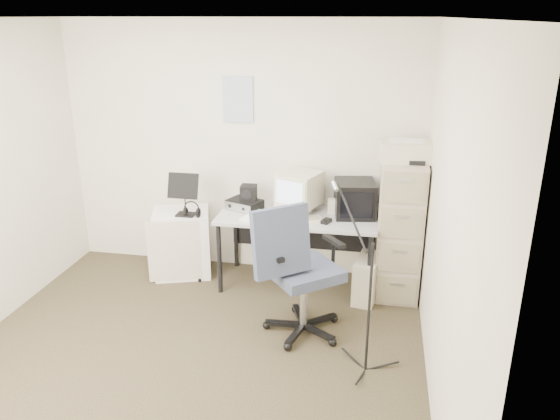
% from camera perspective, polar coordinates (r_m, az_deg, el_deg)
% --- Properties ---
extents(floor, '(3.60, 3.60, 0.01)m').
position_cam_1_polar(floor, '(4.41, -9.71, -15.53)').
color(floor, black).
rests_on(floor, ground).
extents(ceiling, '(3.60, 3.60, 0.01)m').
position_cam_1_polar(ceiling, '(3.61, -12.10, 19.03)').
color(ceiling, white).
rests_on(ceiling, ground).
extents(wall_back, '(3.60, 0.02, 2.50)m').
position_cam_1_polar(wall_back, '(5.47, -4.04, 6.28)').
color(wall_back, '#F3EBCD').
rests_on(wall_back, ground).
extents(wall_front, '(3.60, 0.02, 2.50)m').
position_cam_1_polar(wall_front, '(2.42, -26.57, -14.28)').
color(wall_front, '#F3EBCD').
rests_on(wall_front, ground).
extents(wall_right, '(0.02, 3.60, 2.50)m').
position_cam_1_polar(wall_right, '(3.61, 16.98, -1.77)').
color(wall_right, '#F3EBCD').
rests_on(wall_right, ground).
extents(wall_calendar, '(0.30, 0.02, 0.44)m').
position_cam_1_polar(wall_calendar, '(5.37, -4.42, 11.45)').
color(wall_calendar, white).
rests_on(wall_calendar, wall_back).
extents(filing_cabinet, '(0.40, 0.60, 1.30)m').
position_cam_1_polar(filing_cabinet, '(5.18, 12.38, -1.89)').
color(filing_cabinet, tan).
rests_on(filing_cabinet, floor).
extents(printer, '(0.47, 0.35, 0.17)m').
position_cam_1_polar(printer, '(4.95, 13.00, 5.98)').
color(printer, beige).
rests_on(printer, filing_cabinet).
extents(desk, '(1.50, 0.70, 0.73)m').
position_cam_1_polar(desk, '(5.31, 1.85, -4.21)').
color(desk, silver).
rests_on(desk, floor).
extents(crt_monitor, '(0.46, 0.47, 0.39)m').
position_cam_1_polar(crt_monitor, '(5.20, 2.07, 1.86)').
color(crt_monitor, beige).
rests_on(crt_monitor, desk).
extents(crt_tv, '(0.42, 0.44, 0.33)m').
position_cam_1_polar(crt_tv, '(5.16, 7.80, 1.21)').
color(crt_tv, black).
rests_on(crt_tv, desk).
extents(desk_speaker, '(0.08, 0.08, 0.14)m').
position_cam_1_polar(desk_speaker, '(5.22, 5.42, 0.40)').
color(desk_speaker, beige).
rests_on(desk_speaker, desk).
extents(keyboard, '(0.47, 0.30, 0.02)m').
position_cam_1_polar(keyboard, '(5.00, 1.89, -1.09)').
color(keyboard, beige).
rests_on(keyboard, desk).
extents(mouse, '(0.10, 0.13, 0.03)m').
position_cam_1_polar(mouse, '(4.99, 4.86, -1.16)').
color(mouse, black).
rests_on(mouse, desk).
extents(radio_receiver, '(0.38, 0.33, 0.09)m').
position_cam_1_polar(radio_receiver, '(5.33, -3.72, 0.60)').
color(radio_receiver, black).
rests_on(radio_receiver, desk).
extents(radio_speaker, '(0.16, 0.15, 0.15)m').
position_cam_1_polar(radio_speaker, '(5.29, -3.31, 1.83)').
color(radio_speaker, black).
rests_on(radio_speaker, radio_receiver).
extents(papers, '(0.32, 0.37, 0.02)m').
position_cam_1_polar(papers, '(5.10, -2.22, -0.70)').
color(papers, white).
rests_on(papers, desk).
extents(pc_tower, '(0.26, 0.46, 0.41)m').
position_cam_1_polar(pc_tower, '(5.18, 9.07, -7.08)').
color(pc_tower, beige).
rests_on(pc_tower, floor).
extents(office_chair, '(0.94, 0.94, 1.16)m').
position_cam_1_polar(office_chair, '(4.44, 2.54, -6.20)').
color(office_chair, '#3E4A67').
rests_on(office_chair, floor).
extents(side_cart, '(0.65, 0.58, 0.68)m').
position_cam_1_polar(side_cart, '(5.63, -10.16, -3.37)').
color(side_cart, white).
rests_on(side_cart, floor).
extents(music_stand, '(0.32, 0.20, 0.44)m').
position_cam_1_polar(music_stand, '(5.32, -9.93, 1.67)').
color(music_stand, black).
rests_on(music_stand, side_cart).
extents(headphones, '(0.20, 0.20, 0.03)m').
position_cam_1_polar(headphones, '(5.32, -9.20, -0.16)').
color(headphones, black).
rests_on(headphones, side_cart).
extents(mic_stand, '(0.03, 0.03, 1.35)m').
position_cam_1_polar(mic_stand, '(3.98, 9.42, -8.19)').
color(mic_stand, black).
rests_on(mic_stand, floor).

